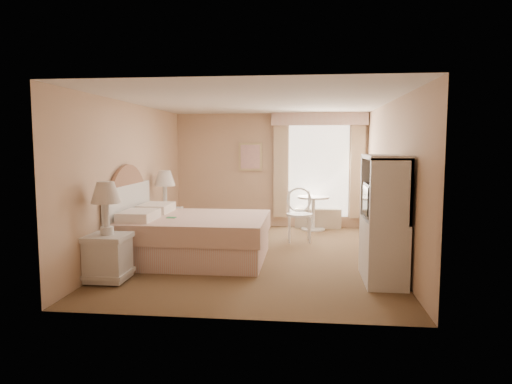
# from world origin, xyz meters

# --- Properties ---
(room) EXTENTS (4.21, 5.51, 2.51)m
(room) POSITION_xyz_m (0.00, 0.00, 1.25)
(room) COLOR brown
(room) RESTS_ON ground
(window) EXTENTS (2.05, 0.22, 2.51)m
(window) POSITION_xyz_m (1.05, 2.65, 1.34)
(window) COLOR white
(window) RESTS_ON room
(framed_art) EXTENTS (0.52, 0.04, 0.62)m
(framed_art) POSITION_xyz_m (-0.45, 2.71, 1.55)
(framed_art) COLOR tan
(framed_art) RESTS_ON room
(bed) EXTENTS (2.32, 1.83, 1.62)m
(bed) POSITION_xyz_m (-1.11, -0.34, 0.39)
(bed) COLOR #D39889
(bed) RESTS_ON room
(nightstand_near) EXTENTS (0.54, 0.54, 1.32)m
(nightstand_near) POSITION_xyz_m (-1.84, -1.61, 0.50)
(nightstand_near) COLOR silver
(nightstand_near) RESTS_ON room
(nightstand_far) EXTENTS (0.54, 0.54, 1.32)m
(nightstand_far) POSITION_xyz_m (-1.84, 0.92, 0.50)
(nightstand_far) COLOR silver
(nightstand_far) RESTS_ON room
(round_table) EXTENTS (0.68, 0.68, 0.72)m
(round_table) POSITION_xyz_m (0.94, 2.40, 0.48)
(round_table) COLOR silver
(round_table) RESTS_ON room
(cafe_chair) EXTENTS (0.51, 0.51, 1.01)m
(cafe_chair) POSITION_xyz_m (0.66, 1.27, 0.58)
(cafe_chair) COLOR silver
(cafe_chair) RESTS_ON room
(armoire) EXTENTS (0.51, 1.02, 1.69)m
(armoire) POSITION_xyz_m (1.81, -1.19, 0.70)
(armoire) COLOR silver
(armoire) RESTS_ON room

